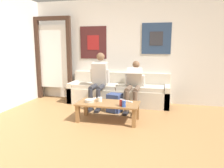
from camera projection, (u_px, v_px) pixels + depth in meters
ground_plane at (86, 150)px, 3.02m from camera, size 18.00×18.00×0.00m
wall_back at (125, 51)px, 5.49m from camera, size 10.00×0.07×2.55m
door_frame at (53, 54)px, 5.73m from camera, size 1.00×0.10×2.15m
couch at (118, 93)px, 5.37m from camera, size 2.45×0.66×0.75m
coffee_table at (108, 106)px, 4.14m from camera, size 1.17×0.55×0.36m
person_seated_adult at (99, 78)px, 5.06m from camera, size 0.47×0.79×1.26m
person_seated_teen at (134, 83)px, 4.92m from camera, size 0.47×1.01×1.06m
backpack at (114, 103)px, 4.72m from camera, size 0.34×0.34×0.40m
ceramic_bowl at (90, 100)px, 4.17m from camera, size 0.18×0.18×0.05m
pillar_candle at (100, 99)px, 4.22m from camera, size 0.09×0.09×0.09m
drink_can_blue at (124, 103)px, 3.84m from camera, size 0.07×0.07×0.12m
drink_can_red at (121, 102)px, 3.91m from camera, size 0.07×0.07×0.12m
game_controller_near_left at (129, 102)px, 4.16m from camera, size 0.14×0.09×0.03m
game_controller_near_right at (94, 99)px, 4.39m from camera, size 0.07×0.15×0.03m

